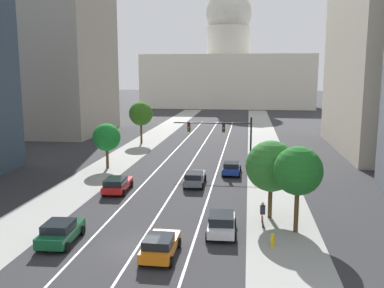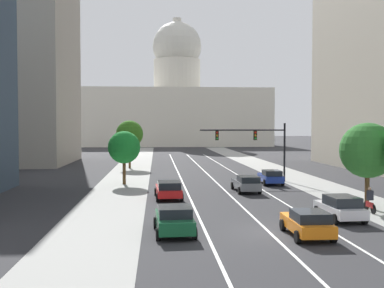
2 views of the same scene
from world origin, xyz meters
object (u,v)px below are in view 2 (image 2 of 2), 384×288
object	(u,v)px
street_tree_near_right	(368,150)
street_tree_near_left	(124,147)
capitol_building	(177,106)
street_tree_mid_left	(130,134)
car_red	(169,189)
car_green	(174,219)
car_orange	(308,223)
car_blue	(271,177)
cyclist	(370,200)
traffic_signal_mast	(256,140)
car_gray	(246,183)
car_white	(340,207)

from	to	relation	value
street_tree_near_right	street_tree_near_left	bearing A→B (deg)	140.52
capitol_building	street_tree_mid_left	xyz separation A→B (m)	(-9.76, -74.52, -6.98)
car_red	car_green	bearing A→B (deg)	177.57
car_orange	street_tree_near_left	distance (m)	25.46
car_blue	cyclist	size ratio (longest dim) A/B	2.53
cyclist	capitol_building	bearing A→B (deg)	2.77
traffic_signal_mast	cyclist	world-z (taller)	traffic_signal_mast
car_gray	car_green	bearing A→B (deg)	154.75
car_green	traffic_signal_mast	world-z (taller)	traffic_signal_mast
car_green	street_tree_near_left	xyz separation A→B (m)	(-4.13, 21.54, 2.87)
car_green	car_orange	bearing A→B (deg)	-102.85
street_tree_mid_left	car_gray	bearing A→B (deg)	-64.30
traffic_signal_mast	car_red	bearing A→B (deg)	-131.12
car_orange	street_tree_near_right	bearing A→B (deg)	-40.34
car_red	street_tree_near_right	world-z (taller)	street_tree_near_right
car_white	capitol_building	bearing A→B (deg)	0.75
capitol_building	street_tree_mid_left	bearing A→B (deg)	-97.46
car_white	street_tree_near_right	distance (m)	6.12
car_blue	traffic_signal_mast	size ratio (longest dim) A/B	0.49
car_blue	traffic_signal_mast	xyz separation A→B (m)	(-0.94, 2.33, 3.52)
street_tree_near_right	car_green	bearing A→B (deg)	-153.73
car_green	street_tree_near_right	xyz separation A→B (m)	(13.77, 6.80, 3.27)
street_tree_near_right	capitol_building	bearing A→B (deg)	94.61
street_tree_near_left	street_tree_mid_left	world-z (taller)	street_tree_mid_left
car_orange	street_tree_mid_left	size ratio (longest dim) A/B	0.63
car_gray	cyclist	xyz separation A→B (m)	(6.29, -10.36, 0.08)
car_green	car_red	size ratio (longest dim) A/B	0.91
car_gray	street_tree_near_left	world-z (taller)	street_tree_near_left
capitol_building	cyclist	size ratio (longest dim) A/B	30.80
street_tree_mid_left	car_orange	bearing A→B (deg)	-74.19
car_orange	traffic_signal_mast	bearing A→B (deg)	-5.58
car_green	car_white	distance (m)	10.73
traffic_signal_mast	street_tree_near_left	distance (m)	13.57
car_blue	street_tree_near_left	world-z (taller)	street_tree_near_left
car_white	cyclist	size ratio (longest dim) A/B	2.45
car_white	street_tree_mid_left	distance (m)	39.46
capitol_building	street_tree_near_left	distance (m)	93.07
street_tree_mid_left	street_tree_near_left	bearing A→B (deg)	-88.45
street_tree_near_right	street_tree_mid_left	world-z (taller)	street_tree_mid_left
cyclist	car_green	bearing A→B (deg)	109.62
car_blue	street_tree_near_right	world-z (taller)	street_tree_near_right
capitol_building	car_white	distance (m)	111.50
car_green	car_gray	world-z (taller)	car_green
traffic_signal_mast	street_tree_near_left	size ratio (longest dim) A/B	1.70
traffic_signal_mast	street_tree_near_left	xyz separation A→B (m)	(-13.49, -1.27, -0.62)
street_tree_near_left	street_tree_mid_left	distance (m)	17.78
capitol_building	car_orange	size ratio (longest dim) A/B	12.94
capitol_building	traffic_signal_mast	distance (m)	91.39
street_tree_near_right	street_tree_mid_left	xyz separation A→B (m)	(-18.38, 32.49, 0.60)
capitol_building	street_tree_near_right	size ratio (longest dim) A/B	8.82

